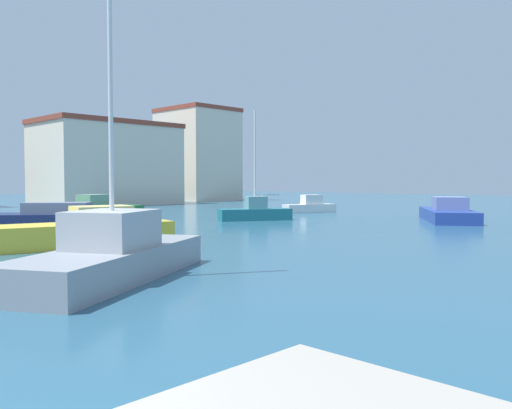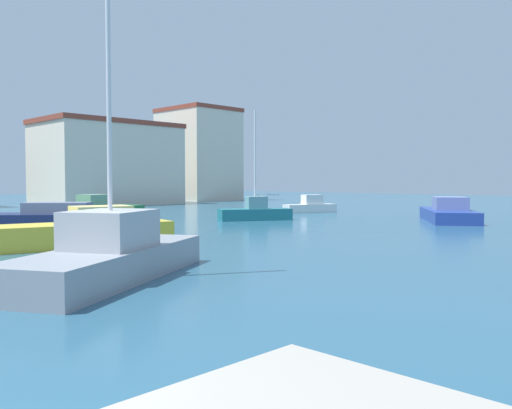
# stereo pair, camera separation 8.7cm
# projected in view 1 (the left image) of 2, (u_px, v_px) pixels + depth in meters

# --- Properties ---
(water) EXTENTS (160.00, 160.00, 0.00)m
(water) POSITION_uv_depth(u_px,v_px,m) (128.00, 229.00, 28.06)
(water) COLOR #285670
(water) RESTS_ON ground
(sailboat_grey_mid_harbor) EXTENTS (7.21, 5.34, 10.05)m
(sailboat_grey_mid_harbor) POSITION_uv_depth(u_px,v_px,m) (112.00, 254.00, 13.69)
(sailboat_grey_mid_harbor) COLOR gray
(sailboat_grey_mid_harbor) RESTS_ON water
(motorboat_white_far_left) EXTENTS (4.55, 2.59, 1.43)m
(motorboat_white_far_left) POSITION_uv_depth(u_px,v_px,m) (310.00, 206.00, 42.95)
(motorboat_white_far_left) COLOR white
(motorboat_white_far_left) RESTS_ON water
(motorboat_green_behind_lamppost) EXTENTS (8.16, 4.35, 1.55)m
(motorboat_green_behind_lamppost) POSITION_uv_depth(u_px,v_px,m) (95.00, 209.00, 38.78)
(motorboat_green_behind_lamppost) COLOR #28703D
(motorboat_green_behind_lamppost) RESTS_ON water
(motorboat_blue_far_right) EXTENTS (7.84, 6.43, 1.55)m
(motorboat_blue_far_right) POSITION_uv_depth(u_px,v_px,m) (448.00, 213.00, 33.66)
(motorboat_blue_far_right) COLOR #233D93
(motorboat_blue_far_right) RESTS_ON water
(motorboat_yellow_distant_east) EXTENTS (7.75, 3.69, 1.55)m
(motorboat_yellow_distant_east) POSITION_uv_depth(u_px,v_px,m) (78.00, 232.00, 20.64)
(motorboat_yellow_distant_east) COLOR gold
(motorboat_yellow_distant_east) RESTS_ON water
(motorboat_navy_distant_north) EXTENTS (8.11, 7.74, 1.43)m
(motorboat_navy_distant_north) POSITION_uv_depth(u_px,v_px,m) (67.00, 220.00, 27.48)
(motorboat_navy_distant_north) COLOR #19234C
(motorboat_navy_distant_north) RESTS_ON water
(sailboat_teal_near_pier) EXTENTS (4.78, 3.52, 7.10)m
(sailboat_teal_near_pier) POSITION_uv_depth(u_px,v_px,m) (255.00, 212.00, 34.41)
(sailboat_teal_near_pier) COLOR #1E707A
(sailboat_teal_near_pier) RESTS_ON water
(warehouse_block) EXTENTS (14.22, 8.89, 8.81)m
(warehouse_block) POSITION_uv_depth(u_px,v_px,m) (107.00, 163.00, 56.88)
(warehouse_block) COLOR beige
(warehouse_block) RESTS_ON ground
(yacht_club) EXTENTS (8.01, 9.09, 11.98)m
(yacht_club) POSITION_uv_depth(u_px,v_px,m) (198.00, 155.00, 69.89)
(yacht_club) COLOR beige
(yacht_club) RESTS_ON ground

